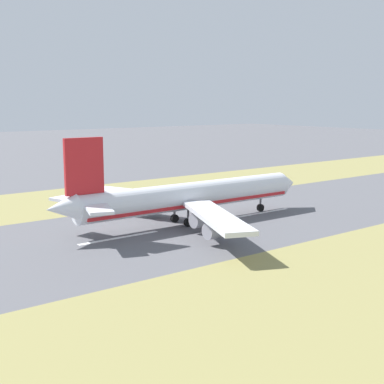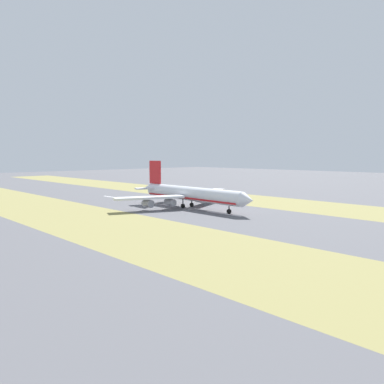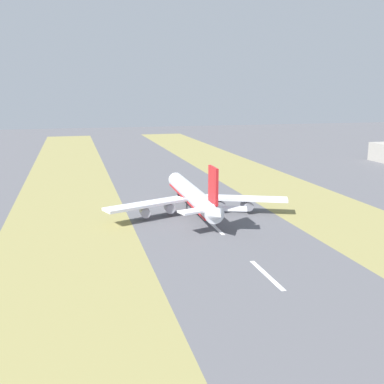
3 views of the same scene
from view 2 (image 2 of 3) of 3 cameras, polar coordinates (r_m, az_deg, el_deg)
ground_plane at (r=160.18m, az=-0.33°, el=-2.56°), size 800.00×800.00×0.00m
grass_median_west at (r=193.71m, az=9.35°, el=-1.21°), size 40.00×600.00×0.01m
grass_median_east at (r=133.57m, az=-14.49°, el=-4.40°), size 40.00×600.00×0.01m
centreline_dash_near at (r=208.10m, az=-11.96°, el=-0.78°), size 1.20×18.00×0.01m
centreline_dash_mid at (r=175.67m, az=-5.02°, el=-1.85°), size 1.20×18.00×0.01m
centreline_dash_far at (r=147.02m, az=4.85°, el=-3.32°), size 1.20×18.00×0.01m
airplane_main_jet at (r=162.79m, az=-0.46°, el=-0.29°), size 64.13×67.08×20.20m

